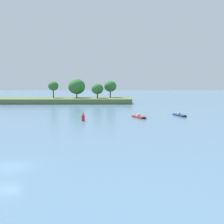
{
  "coord_description": "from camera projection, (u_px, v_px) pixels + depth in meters",
  "views": [
    {
      "loc": [
        10.3,
        -30.02,
        9.14
      ],
      "look_at": [
        11.37,
        39.92,
        1.2
      ],
      "focal_mm": 47.6,
      "sensor_mm": 36.0,
      "label": 1
    }
  ],
  "objects": [
    {
      "name": "treeline_island",
      "position": [
        44.0,
        96.0,
        111.04
      ],
      "size": [
        66.76,
        14.16,
        9.43
      ],
      "color": "#566B3D",
      "rests_on": "ground"
    },
    {
      "name": "ground_plane",
      "position": [
        8.0,
        167.0,
        30.7
      ],
      "size": [
        400.0,
        400.0,
        0.0
      ],
      "primitive_type": "plane",
      "color": "slate"
    },
    {
      "name": "channel_buoy_red",
      "position": [
        83.0,
        117.0,
        63.8
      ],
      "size": [
        0.7,
        0.7,
        1.9
      ],
      "color": "red",
      "rests_on": "ground"
    },
    {
      "name": "small_motorboat",
      "position": [
        139.0,
        117.0,
        68.95
      ],
      "size": [
        3.16,
        4.58,
        0.88
      ],
      "color": "maroon",
      "rests_on": "ground"
    },
    {
      "name": "fishing_skiff",
      "position": [
        180.0,
        115.0,
        72.33
      ],
      "size": [
        2.49,
        5.06,
        0.88
      ],
      "color": "navy",
      "rests_on": "ground"
    }
  ]
}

